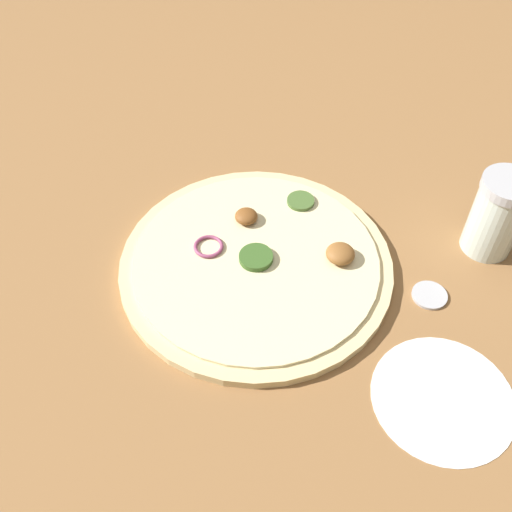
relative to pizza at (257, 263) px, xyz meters
The scene contains 5 objects.
ground_plane 0.01m from the pizza, 119.18° to the left, with size 3.00×3.00×0.00m, color olive.
pizza is the anchor object (origin of this frame).
spice_jar 0.28m from the pizza, 93.54° to the right, with size 0.06×0.06×0.10m.
loose_cap 0.20m from the pizza, 113.00° to the right, with size 0.04×0.04×0.01m.
flour_patch 0.25m from the pizza, 143.26° to the right, with size 0.14×0.14×0.00m.
Camera 1 is at (-0.44, 0.08, 0.54)m, focal length 42.00 mm.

